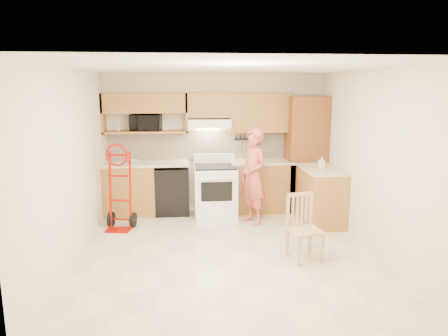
{
  "coord_description": "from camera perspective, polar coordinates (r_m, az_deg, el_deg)",
  "views": [
    {
      "loc": [
        -0.57,
        -5.34,
        2.26
      ],
      "look_at": [
        0.0,
        0.5,
        1.1
      ],
      "focal_mm": 32.97,
      "sensor_mm": 36.0,
      "label": 1
    }
  ],
  "objects": [
    {
      "name": "floor",
      "position": [
        5.83,
        0.49,
        -11.73
      ],
      "size": [
        4.0,
        4.5,
        0.02
      ],
      "primitive_type": "cube",
      "color": "beige",
      "rests_on": "ground"
    },
    {
      "name": "ceiling",
      "position": [
        5.37,
        0.53,
        13.85
      ],
      "size": [
        4.0,
        4.5,
        0.02
      ],
      "primitive_type": "cube",
      "color": "white",
      "rests_on": "ground"
    },
    {
      "name": "wall_back",
      "position": [
        7.69,
        -1.27,
        3.63
      ],
      "size": [
        4.0,
        0.02,
        2.5
      ],
      "primitive_type": "cube",
      "color": "beige",
      "rests_on": "ground"
    },
    {
      "name": "wall_front",
      "position": [
        3.29,
        4.69,
        -6.72
      ],
      "size": [
        4.0,
        0.02,
        2.5
      ],
      "primitive_type": "cube",
      "color": "beige",
      "rests_on": "ground"
    },
    {
      "name": "wall_left",
      "position": [
        5.62,
        -20.32,
        0.13
      ],
      "size": [
        0.02,
        4.5,
        2.5
      ],
      "primitive_type": "cube",
      "color": "beige",
      "rests_on": "ground"
    },
    {
      "name": "wall_right",
      "position": [
        6.01,
        19.92,
        0.84
      ],
      "size": [
        0.02,
        4.5,
        2.5
      ],
      "primitive_type": "cube",
      "color": "beige",
      "rests_on": "ground"
    },
    {
      "name": "backsplash",
      "position": [
        7.67,
        -1.26,
        3.23
      ],
      "size": [
        3.92,
        0.03,
        0.55
      ],
      "primitive_type": "cube",
      "color": "beige",
      "rests_on": "wall_back"
    },
    {
      "name": "lower_cab_left",
      "position": [
        7.57,
        -12.86,
        -2.93
      ],
      "size": [
        0.9,
        0.6,
        0.9
      ],
      "primitive_type": "cube",
      "color": "#A36A2C",
      "rests_on": "ground"
    },
    {
      "name": "dishwasher",
      "position": [
        7.52,
        -7.16,
        -3.03
      ],
      "size": [
        0.6,
        0.6,
        0.85
      ],
      "primitive_type": "cube",
      "color": "black",
      "rests_on": "ground"
    },
    {
      "name": "lower_cab_right",
      "position": [
        7.64,
        5.16,
        -2.57
      ],
      "size": [
        1.14,
        0.6,
        0.9
      ],
      "primitive_type": "cube",
      "color": "#A36A2C",
      "rests_on": "ground"
    },
    {
      "name": "countertop_left",
      "position": [
        7.44,
        -10.72,
        0.61
      ],
      "size": [
        1.5,
        0.63,
        0.04
      ],
      "primitive_type": "cube",
      "color": "#C9B794",
      "rests_on": "lower_cab_left"
    },
    {
      "name": "countertop_right",
      "position": [
        7.54,
        5.22,
        0.9
      ],
      "size": [
        1.14,
        0.63,
        0.04
      ],
      "primitive_type": "cube",
      "color": "#C9B794",
      "rests_on": "lower_cab_right"
    },
    {
      "name": "cab_return_right",
      "position": [
        7.11,
        13.28,
        -3.88
      ],
      "size": [
        0.6,
        1.0,
        0.9
      ],
      "primitive_type": "cube",
      "color": "#A36A2C",
      "rests_on": "ground"
    },
    {
      "name": "countertop_return",
      "position": [
        7.0,
        13.45,
        -0.16
      ],
      "size": [
        0.63,
        1.0,
        0.04
      ],
      "primitive_type": "cube",
      "color": "#C9B794",
      "rests_on": "cab_return_right"
    },
    {
      "name": "pantry_tall",
      "position": [
        7.71,
        11.23,
        1.94
      ],
      "size": [
        0.7,
        0.6,
        2.1
      ],
      "primitive_type": "cube",
      "color": "brown",
      "rests_on": "ground"
    },
    {
      "name": "upper_cab_left",
      "position": [
        7.46,
        -10.93,
        8.83
      ],
      "size": [
        1.5,
        0.33,
        0.34
      ],
      "primitive_type": "cube",
      "color": "#A36A2C",
      "rests_on": "wall_back"
    },
    {
      "name": "upper_shelf_mw",
      "position": [
        7.5,
        -10.78,
        4.94
      ],
      "size": [
        1.5,
        0.33,
        0.04
      ],
      "primitive_type": "cube",
      "color": "#A36A2C",
      "rests_on": "wall_back"
    },
    {
      "name": "upper_cab_center",
      "position": [
        7.44,
        -2.12,
        8.71
      ],
      "size": [
        0.76,
        0.33,
        0.44
      ],
      "primitive_type": "cube",
      "color": "#A36A2C",
      "rests_on": "wall_back"
    },
    {
      "name": "upper_cab_right",
      "position": [
        7.57,
        5.15,
        7.65
      ],
      "size": [
        1.14,
        0.33,
        0.7
      ],
      "primitive_type": "cube",
      "color": "#A36A2C",
      "rests_on": "wall_back"
    },
    {
      "name": "range_hood",
      "position": [
        7.4,
        -2.08,
        6.29
      ],
      "size": [
        0.76,
        0.46,
        0.14
      ],
      "primitive_type": "cube",
      "color": "white",
      "rests_on": "wall_back"
    },
    {
      "name": "knife_strip",
      "position": [
        7.69,
        2.85,
        3.55
      ],
      "size": [
        0.4,
        0.05,
        0.29
      ],
      "primitive_type": null,
      "color": "black",
      "rests_on": "backsplash"
    },
    {
      "name": "microwave",
      "position": [
        7.48,
        -10.77,
        6.21
      ],
      "size": [
        0.57,
        0.41,
        0.3
      ],
      "primitive_type": "imported",
      "rotation": [
        0.0,
        0.0,
        -0.1
      ],
      "color": "black",
      "rests_on": "upper_shelf_mw"
    },
    {
      "name": "range",
      "position": [
        7.16,
        -1.18,
        -2.72
      ],
      "size": [
        0.73,
        0.96,
        1.08
      ],
      "primitive_type": null,
      "color": "white",
      "rests_on": "ground"
    },
    {
      "name": "person",
      "position": [
        6.81,
        4.1,
        -1.22
      ],
      "size": [
        0.58,
        0.69,
        1.6
      ],
      "primitive_type": "imported",
      "rotation": [
        0.0,
        0.0,
        -1.18
      ],
      "color": "#C25442",
      "rests_on": "ground"
    },
    {
      "name": "hand_truck",
      "position": [
        6.76,
        -14.42,
        -3.15
      ],
      "size": [
        0.57,
        0.53,
        1.25
      ],
      "primitive_type": null,
      "rotation": [
        0.0,
        0.0,
        -0.18
      ],
      "color": "#A20D02",
      "rests_on": "ground"
    },
    {
      "name": "dining_chair",
      "position": [
        5.55,
        11.2,
        -8.18
      ],
      "size": [
        0.47,
        0.5,
        0.88
      ],
      "primitive_type": null,
      "rotation": [
        0.0,
        0.0,
        0.2
      ],
      "color": "tan",
      "rests_on": "ground"
    },
    {
      "name": "soap_bottle",
      "position": [
        7.02,
        13.39,
        0.82
      ],
      "size": [
        0.1,
        0.1,
        0.19
      ],
      "primitive_type": "imported",
      "rotation": [
        0.0,
        0.0,
        0.14
      ],
      "color": "white",
      "rests_on": "countertop_return"
    },
    {
      "name": "bowl",
      "position": [
        7.46,
        -12.42,
        0.91
      ],
      "size": [
        0.24,
        0.24,
        0.05
      ],
      "primitive_type": "imported",
      "rotation": [
        0.0,
        0.0,
        0.27
      ],
      "color": "white",
      "rests_on": "countertop_left"
    }
  ]
}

